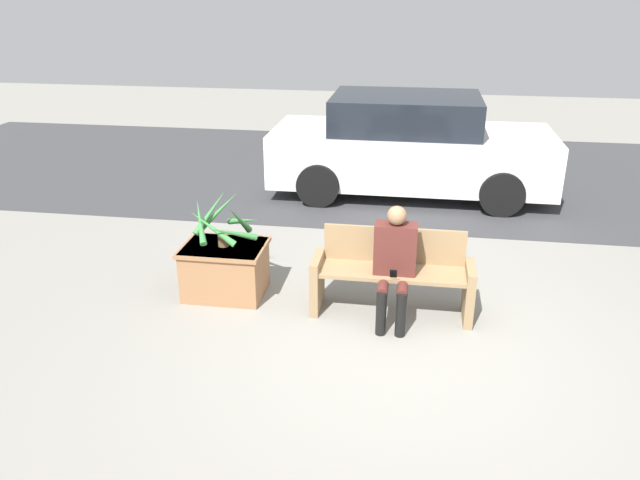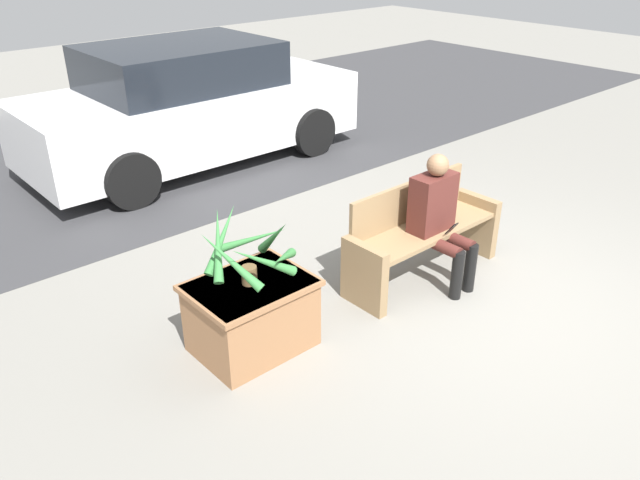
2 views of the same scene
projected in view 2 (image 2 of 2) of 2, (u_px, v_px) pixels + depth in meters
ground_plane at (493, 304)px, 5.43m from camera, size 30.00×30.00×0.00m
road_surface at (157, 140)px, 9.43m from camera, size 20.00×6.00×0.01m
bench at (421, 233)px, 5.70m from camera, size 1.65×0.48×0.88m
person_seated at (439, 213)px, 5.48m from camera, size 0.42×0.57×1.21m
planter_box at (252, 313)px, 4.75m from camera, size 0.90×0.69×0.58m
potted_plant at (249, 251)px, 4.50m from camera, size 0.76×0.82×0.55m
parked_car at (190, 105)px, 8.28m from camera, size 4.43×1.98×1.59m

